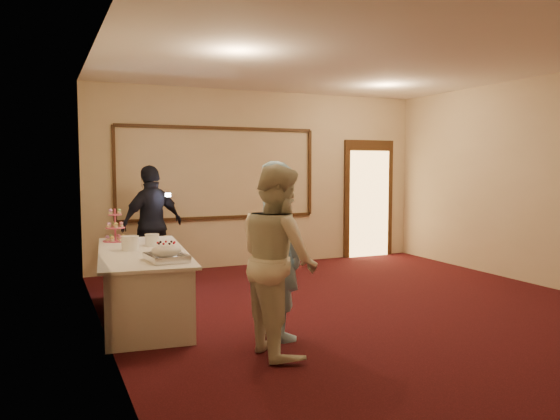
# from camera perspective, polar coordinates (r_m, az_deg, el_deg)

# --- Properties ---
(floor) EXTENTS (7.00, 7.00, 0.00)m
(floor) POSITION_cam_1_polar(r_m,az_deg,el_deg) (6.63, 9.82, -10.48)
(floor) COLOR black
(floor) RESTS_ON ground
(room_walls) EXTENTS (6.04, 7.04, 3.02)m
(room_walls) POSITION_cam_1_polar(r_m,az_deg,el_deg) (6.41, 10.07, 7.27)
(room_walls) COLOR beige
(room_walls) RESTS_ON floor
(wall_molding) EXTENTS (3.45, 0.04, 1.55)m
(wall_molding) POSITION_cam_1_polar(r_m,az_deg,el_deg) (9.22, -6.37, 3.86)
(wall_molding) COLOR #331D0F
(wall_molding) RESTS_ON room_walls
(doorway) EXTENTS (1.05, 0.07, 2.20)m
(doorway) POSITION_cam_1_polar(r_m,az_deg,el_deg) (10.49, 9.24, 1.09)
(doorway) COLOR #331D0F
(doorway) RESTS_ON floor
(buffet_table) EXTENTS (1.19, 2.52, 0.77)m
(buffet_table) POSITION_cam_1_polar(r_m,az_deg,el_deg) (6.43, -14.14, -7.49)
(buffet_table) COLOR silver
(buffet_table) RESTS_ON floor
(pavlova_tray) EXTENTS (0.40, 0.52, 0.18)m
(pavlova_tray) POSITION_cam_1_polar(r_m,az_deg,el_deg) (5.61, -11.78, -4.43)
(pavlova_tray) COLOR #B7B8BE
(pavlova_tray) RESTS_ON buffet_table
(cupcake_stand) EXTENTS (0.31, 0.31, 0.46)m
(cupcake_stand) POSITION_cam_1_polar(r_m,az_deg,el_deg) (7.19, -16.84, -1.86)
(cupcake_stand) COLOR #CC4C73
(cupcake_stand) RESTS_ON buffet_table
(plate_stack_a) EXTENTS (0.20, 0.20, 0.16)m
(plate_stack_a) POSITION_cam_1_polar(r_m,az_deg,el_deg) (6.39, -15.40, -3.36)
(plate_stack_a) COLOR white
(plate_stack_a) RESTS_ON buffet_table
(plate_stack_b) EXTENTS (0.17, 0.17, 0.14)m
(plate_stack_b) POSITION_cam_1_polar(r_m,az_deg,el_deg) (6.68, -13.22, -3.06)
(plate_stack_b) COLOR white
(plate_stack_b) RESTS_ON buffet_table
(tart) EXTENTS (0.26, 0.26, 0.05)m
(tart) POSITION_cam_1_polar(r_m,az_deg,el_deg) (6.01, -11.95, -4.34)
(tart) COLOR white
(tart) RESTS_ON buffet_table
(man) EXTENTS (0.49, 0.69, 1.77)m
(man) POSITION_cam_1_polar(r_m,az_deg,el_deg) (5.46, -0.11, -4.20)
(man) COLOR #8FC1EC
(man) RESTS_ON floor
(woman) EXTENTS (0.66, 0.85, 1.74)m
(woman) POSITION_cam_1_polar(r_m,az_deg,el_deg) (5.01, -0.17, -5.17)
(woman) COLOR white
(woman) RESTS_ON floor
(guest) EXTENTS (1.10, 0.80, 1.73)m
(guest) POSITION_cam_1_polar(r_m,az_deg,el_deg) (8.20, -13.20, -1.47)
(guest) COLOR black
(guest) RESTS_ON floor
(camera_flash) EXTENTS (0.08, 0.05, 0.05)m
(camera_flash) POSITION_cam_1_polar(r_m,az_deg,el_deg) (7.97, -11.63, 1.56)
(camera_flash) COLOR white
(camera_flash) RESTS_ON guest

